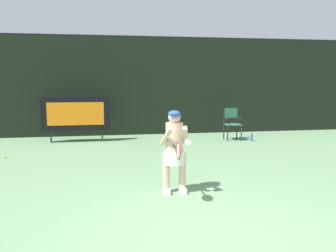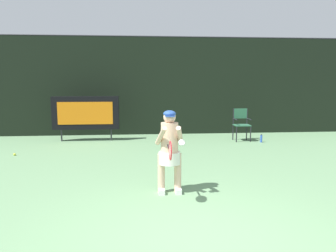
{
  "view_description": "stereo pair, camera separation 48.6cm",
  "coord_description": "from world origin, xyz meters",
  "px_view_note": "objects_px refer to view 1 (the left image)",
  "views": [
    {
      "loc": [
        -1.2,
        -3.63,
        2.01
      ],
      "look_at": [
        -0.12,
        3.16,
        1.05
      ],
      "focal_mm": 34.57,
      "sensor_mm": 36.0,
      "label": 1
    },
    {
      "loc": [
        -0.72,
        -3.69,
        2.01
      ],
      "look_at": [
        -0.12,
        3.16,
        1.05
      ],
      "focal_mm": 34.57,
      "sensor_mm": 36.0,
      "label": 2
    }
  ],
  "objects_px": {
    "water_bottle": "(252,138)",
    "tennis_player": "(174,148)",
    "scoreboard": "(76,114)",
    "umpire_chair": "(232,122)",
    "tennis_racket": "(178,150)",
    "tennis_ball_loose": "(5,157)"
  },
  "relations": [
    {
      "from": "water_bottle",
      "to": "tennis_player",
      "type": "bearing_deg",
      "value": -127.28
    },
    {
      "from": "scoreboard",
      "to": "umpire_chair",
      "type": "distance_m",
      "value": 5.25
    },
    {
      "from": "tennis_racket",
      "to": "tennis_ball_loose",
      "type": "distance_m",
      "value": 5.55
    },
    {
      "from": "water_bottle",
      "to": "tennis_ball_loose",
      "type": "bearing_deg",
      "value": -170.18
    },
    {
      "from": "tennis_racket",
      "to": "tennis_ball_loose",
      "type": "xyz_separation_m",
      "value": [
        -3.88,
        3.86,
        -0.88
      ]
    },
    {
      "from": "umpire_chair",
      "to": "tennis_ball_loose",
      "type": "bearing_deg",
      "value": -166.31
    },
    {
      "from": "umpire_chair",
      "to": "tennis_player",
      "type": "bearing_deg",
      "value": -120.43
    },
    {
      "from": "tennis_racket",
      "to": "water_bottle",
      "type": "bearing_deg",
      "value": 70.89
    },
    {
      "from": "scoreboard",
      "to": "tennis_player",
      "type": "distance_m",
      "value": 5.81
    },
    {
      "from": "tennis_player",
      "to": "tennis_racket",
      "type": "distance_m",
      "value": 0.6
    },
    {
      "from": "umpire_chair",
      "to": "tennis_ball_loose",
      "type": "distance_m",
      "value": 7.05
    },
    {
      "from": "scoreboard",
      "to": "tennis_racket",
      "type": "height_order",
      "value": "scoreboard"
    },
    {
      "from": "umpire_chair",
      "to": "water_bottle",
      "type": "distance_m",
      "value": 0.84
    },
    {
      "from": "tennis_player",
      "to": "water_bottle",
      "type": "bearing_deg",
      "value": 52.72
    },
    {
      "from": "umpire_chair",
      "to": "water_bottle",
      "type": "xyz_separation_m",
      "value": [
        0.57,
        -0.38,
        -0.5
      ]
    },
    {
      "from": "umpire_chair",
      "to": "tennis_racket",
      "type": "height_order",
      "value": "umpire_chair"
    },
    {
      "from": "water_bottle",
      "to": "umpire_chair",
      "type": "bearing_deg",
      "value": 145.99
    },
    {
      "from": "tennis_player",
      "to": "tennis_racket",
      "type": "xyz_separation_m",
      "value": [
        -0.05,
        -0.59,
        0.09
      ]
    },
    {
      "from": "umpire_chair",
      "to": "tennis_racket",
      "type": "distance_m",
      "value": 6.27
    },
    {
      "from": "scoreboard",
      "to": "tennis_racket",
      "type": "distance_m",
      "value": 6.34
    },
    {
      "from": "tennis_ball_loose",
      "to": "water_bottle",
      "type": "bearing_deg",
      "value": 9.82
    },
    {
      "from": "scoreboard",
      "to": "tennis_ball_loose",
      "type": "xyz_separation_m",
      "value": [
        -1.6,
        -2.05,
        -0.91
      ]
    }
  ]
}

